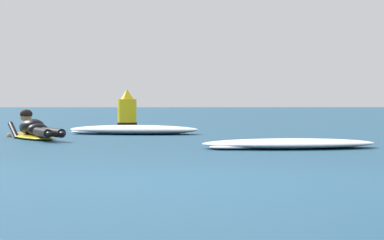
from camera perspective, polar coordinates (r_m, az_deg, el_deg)
ground_plane at (r=16.37m, az=-1.26°, el=-0.86°), size 120.00×120.00×0.00m
surfer_far at (r=13.61m, az=-11.24°, el=-0.74°), size 1.38×2.42×0.53m
whitewater_front at (r=10.87m, az=6.97°, el=-1.70°), size 2.48×1.30×0.13m
whitewater_mid_left at (r=15.33m, az=-4.17°, el=-0.71°), size 2.66×1.48×0.17m
channel_marker_buoy at (r=19.12m, az=-4.67°, el=0.54°), size 0.47×0.47×0.92m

